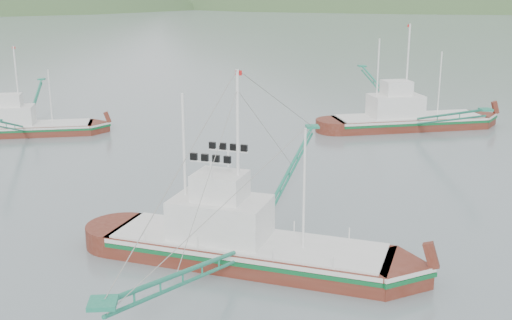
{
  "coord_description": "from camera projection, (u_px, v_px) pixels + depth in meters",
  "views": [
    {
      "loc": [
        -3.21,
        -34.43,
        14.49
      ],
      "look_at": [
        0.0,
        6.0,
        3.2
      ],
      "focal_mm": 45.0,
      "sensor_mm": 36.0,
      "label": 1
    }
  ],
  "objects": [
    {
      "name": "main_boat",
      "position": [
        245.0,
        222.0,
        33.72
      ],
      "size": [
        15.54,
        26.2,
        11.13
      ],
      "rotation": [
        0.0,
        0.0,
        -0.41
      ],
      "color": "#571E12",
      "rests_on": "ground"
    },
    {
      "name": "bg_boat_right",
      "position": [
        407.0,
        112.0,
        65.21
      ],
      "size": [
        15.87,
        27.96,
        11.36
      ],
      "rotation": [
        0.0,
        0.0,
        0.12
      ],
      "color": "#571E12",
      "rests_on": "ground"
    },
    {
      "name": "bg_boat_left",
      "position": [
        23.0,
        122.0,
        62.66
      ],
      "size": [
        12.92,
        22.95,
        9.3
      ],
      "rotation": [
        0.0,
        0.0,
        0.08
      ],
      "color": "#571E12",
      "rests_on": "ground"
    },
    {
      "name": "ground",
      "position": [
        264.0,
        241.0,
        37.2
      ],
      "size": [
        1200.0,
        1200.0,
        0.0
      ],
      "primitive_type": "plane",
      "color": "slate",
      "rests_on": "ground"
    }
  ]
}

